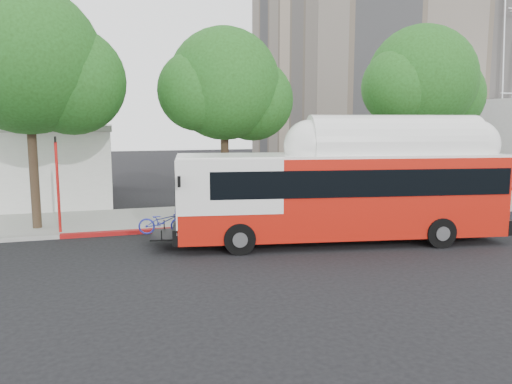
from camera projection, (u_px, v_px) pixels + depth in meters
ground at (290, 248)px, 17.71m from camera, size 120.00×120.00×0.00m
sidewalk at (243, 214)px, 23.88m from camera, size 60.00×5.00×0.15m
curb_strip at (259, 224)px, 21.40m from camera, size 60.00×0.30×0.15m
red_curb_segment at (189, 229)px, 20.58m from camera, size 10.00×0.32×0.16m
street_tree_left at (40, 67)px, 19.71m from camera, size 6.67×5.80×9.74m
street_tree_mid at (233, 89)px, 22.46m from camera, size 5.75×5.00×8.62m
street_tree_right at (428, 85)px, 24.98m from camera, size 6.21×5.40×9.18m
transit_bus at (343, 196)px, 18.34m from camera, size 12.95×4.32×3.77m
signal_pole at (58, 186)px, 19.36m from camera, size 0.11×0.37×3.89m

